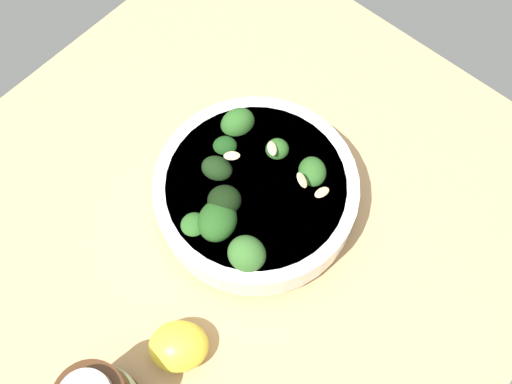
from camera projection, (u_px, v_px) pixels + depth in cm
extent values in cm
cube|color=tan|center=(245.00, 213.00, 68.93)|extent=(67.81, 67.81, 4.37)
cylinder|color=white|center=(256.00, 204.00, 66.24)|extent=(12.40, 12.40, 1.55)
cylinder|color=white|center=(256.00, 192.00, 63.43)|extent=(22.55, 22.55, 4.65)
cylinder|color=silver|center=(256.00, 185.00, 61.69)|extent=(19.77, 19.77, 0.80)
cylinder|color=#589D47|center=(276.00, 154.00, 64.28)|extent=(1.00, 1.01, 1.14)
ellipsoid|color=#2D6023|center=(277.00, 149.00, 63.13)|extent=(4.12, 3.71, 3.21)
cylinder|color=#3C7A32|center=(238.00, 132.00, 66.33)|extent=(1.97, 2.02, 1.34)
ellipsoid|color=#2D6023|center=(237.00, 124.00, 64.78)|extent=(4.91, 6.04, 5.76)
cylinder|color=#3C7A32|center=(247.00, 259.00, 59.48)|extent=(2.06, 2.23, 1.55)
ellipsoid|color=#386B2B|center=(247.00, 254.00, 57.91)|extent=(4.72, 4.83, 4.92)
cylinder|color=#589D47|center=(195.00, 232.00, 61.36)|extent=(1.65, 1.48, 1.70)
ellipsoid|color=#2D6023|center=(193.00, 227.00, 59.88)|extent=(3.41, 3.78, 3.22)
cylinder|color=#2F662B|center=(218.00, 175.00, 63.62)|extent=(1.72, 1.70, 1.56)
ellipsoid|color=black|center=(217.00, 169.00, 62.17)|extent=(4.36, 4.22, 3.28)
cylinder|color=#3C7A32|center=(219.00, 227.00, 61.01)|extent=(2.35, 2.21, 1.58)
ellipsoid|color=#23511C|center=(217.00, 221.00, 59.26)|extent=(6.31, 6.60, 4.33)
cylinder|color=#589D47|center=(311.00, 179.00, 63.81)|extent=(1.98, 1.89, 1.78)
ellipsoid|color=#2D6023|center=(312.00, 173.00, 62.24)|extent=(5.46, 5.11, 3.97)
cylinder|color=#589D47|center=(227.00, 207.00, 61.17)|extent=(1.73, 1.85, 1.32)
ellipsoid|color=black|center=(226.00, 202.00, 59.85)|extent=(5.75, 5.38, 4.71)
cylinder|color=#2F662B|center=(226.00, 153.00, 64.93)|extent=(1.60, 1.45, 1.53)
ellipsoid|color=#194216|center=(225.00, 147.00, 63.56)|extent=(3.92, 4.11, 2.77)
ellipsoid|color=#DBBC84|center=(302.00, 180.00, 59.44)|extent=(1.98, 1.62, 1.11)
ellipsoid|color=#DBBC84|center=(257.00, 177.00, 62.13)|extent=(1.99, 2.02, 0.64)
ellipsoid|color=#DBBC84|center=(272.00, 148.00, 61.45)|extent=(2.04, 1.93, 0.39)
ellipsoid|color=#DBBC84|center=(242.00, 249.00, 56.74)|extent=(2.07, 1.66, 0.69)
ellipsoid|color=#DBBC84|center=(322.00, 192.00, 59.76)|extent=(1.43, 2.00, 0.51)
ellipsoid|color=#DBBC84|center=(219.00, 145.00, 63.78)|extent=(2.06, 1.77, 0.93)
ellipsoid|color=#DBBC84|center=(232.00, 156.00, 60.99)|extent=(2.03, 1.97, 0.67)
ellipsoid|color=yellow|center=(179.00, 346.00, 58.17)|extent=(8.11, 8.09, 4.02)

